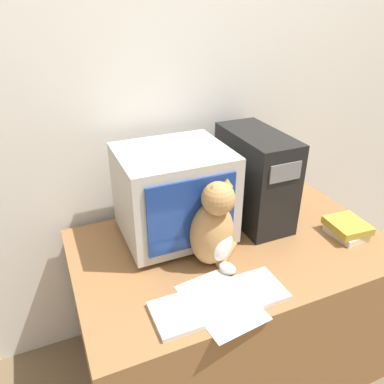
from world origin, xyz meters
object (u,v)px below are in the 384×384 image
at_px(keyboard, 220,301).
at_px(pen, 192,294).
at_px(computer_tower, 255,177).
at_px(cat, 214,229).
at_px(book_stack, 347,228).
at_px(crt_monitor, 174,194).

distance_m(keyboard, pen, 0.10).
xyz_separation_m(computer_tower, cat, (-0.32, -0.23, -0.05)).
relative_size(cat, book_stack, 2.04).
distance_m(computer_tower, book_stack, 0.46).
height_order(cat, pen, cat).
relative_size(computer_tower, cat, 1.17).
xyz_separation_m(book_stack, pen, (-0.77, -0.08, -0.03)).
bearing_deg(crt_monitor, book_stack, -23.05).
height_order(keyboard, cat, cat).
relative_size(crt_monitor, pen, 2.98).
bearing_deg(cat, computer_tower, 17.85).
distance_m(keyboard, cat, 0.27).
bearing_deg(cat, keyboard, -128.76).
xyz_separation_m(crt_monitor, cat, (0.07, -0.23, -0.05)).
distance_m(computer_tower, keyboard, 0.62).
bearing_deg(keyboard, computer_tower, 48.30).
bearing_deg(keyboard, book_stack, 11.96).
bearing_deg(computer_tower, cat, -143.58).
bearing_deg(keyboard, cat, 69.80).
bearing_deg(cat, book_stack, -24.14).
bearing_deg(computer_tower, crt_monitor, -179.94).
bearing_deg(pen, book_stack, 5.59).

